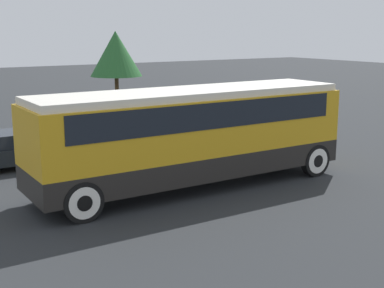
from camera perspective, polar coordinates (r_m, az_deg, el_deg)
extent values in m
plane|color=#26282B|center=(17.27, 0.00, -4.61)|extent=(120.00, 120.00, 0.00)
cube|color=black|center=(17.05, 0.00, -1.90)|extent=(10.39, 2.54, 0.74)
cube|color=gold|center=(16.79, 0.00, 2.18)|extent=(10.39, 2.54, 1.72)
cube|color=black|center=(16.72, 0.00, 3.61)|extent=(9.14, 2.58, 0.78)
cube|color=silver|center=(16.65, 0.00, 5.47)|extent=(10.18, 2.34, 0.22)
cube|color=gold|center=(19.97, 12.31, 2.78)|extent=(0.36, 2.44, 1.97)
cylinder|color=black|center=(18.90, 13.01, -1.71)|extent=(1.11, 0.28, 1.11)
cylinder|color=silver|center=(18.90, 13.01, -1.71)|extent=(0.87, 0.30, 0.87)
cylinder|color=black|center=(18.90, 13.01, -1.71)|extent=(0.42, 0.32, 0.42)
cylinder|color=black|center=(20.54, 8.41, -0.43)|extent=(1.11, 0.28, 1.11)
cylinder|color=silver|center=(20.54, 8.41, -0.43)|extent=(0.87, 0.30, 0.87)
cylinder|color=black|center=(20.54, 8.41, -0.43)|extent=(0.42, 0.32, 0.42)
cylinder|color=black|center=(14.34, -11.58, -6.07)|extent=(1.11, 0.28, 1.11)
cylinder|color=silver|center=(14.34, -11.58, -6.07)|extent=(0.87, 0.30, 0.87)
cylinder|color=black|center=(14.34, -11.58, -6.07)|extent=(0.42, 0.32, 0.42)
cylinder|color=black|center=(16.44, -14.51, -3.86)|extent=(1.11, 0.28, 1.11)
cylinder|color=silver|center=(16.44, -14.51, -3.86)|extent=(0.87, 0.30, 0.87)
cylinder|color=black|center=(16.44, -14.51, -3.86)|extent=(0.42, 0.32, 0.42)
cube|color=#7A6B5B|center=(24.28, -3.34, 1.57)|extent=(4.26, 1.75, 0.57)
cube|color=black|center=(24.11, -3.70, 2.78)|extent=(2.21, 1.57, 0.50)
cylinder|color=black|center=(24.52, 0.96, 1.21)|extent=(0.66, 0.22, 0.66)
cylinder|color=black|center=(24.52, 0.96, 1.21)|extent=(0.25, 0.26, 0.25)
cylinder|color=black|center=(25.81, -0.96, 1.76)|extent=(0.66, 0.22, 0.66)
cylinder|color=black|center=(25.81, -0.96, 1.76)|extent=(0.25, 0.26, 0.25)
cylinder|color=black|center=(22.88, -6.01, 0.35)|extent=(0.66, 0.22, 0.66)
cylinder|color=black|center=(22.88, -6.01, 0.35)|extent=(0.25, 0.26, 0.25)
cylinder|color=black|center=(24.27, -7.67, 0.99)|extent=(0.66, 0.22, 0.66)
cylinder|color=black|center=(24.27, -7.67, 0.99)|extent=(0.25, 0.26, 0.25)
cube|color=black|center=(20.76, -17.91, -0.84)|extent=(4.08, 1.84, 0.58)
cube|color=black|center=(20.61, -18.45, 0.58)|extent=(2.12, 1.66, 0.51)
cylinder|color=black|center=(20.47, -12.97, -1.33)|extent=(0.64, 0.22, 0.64)
cylinder|color=black|center=(20.47, -12.97, -1.33)|extent=(0.24, 0.26, 0.24)
cylinder|color=black|center=(22.01, -14.44, -0.47)|extent=(0.64, 0.22, 0.64)
cylinder|color=black|center=(22.01, -14.44, -0.47)|extent=(0.24, 0.26, 0.24)
cube|color=maroon|center=(26.09, -6.41, 2.39)|extent=(4.09, 1.88, 0.66)
cube|color=black|center=(25.93, -6.76, 3.59)|extent=(2.12, 1.69, 0.48)
cylinder|color=black|center=(26.11, -2.54, 1.93)|extent=(0.72, 0.22, 0.72)
cylinder|color=black|center=(26.11, -2.54, 1.93)|extent=(0.27, 0.26, 0.27)
cylinder|color=black|center=(27.57, -4.31, 2.45)|extent=(0.72, 0.22, 0.72)
cylinder|color=black|center=(27.57, -4.31, 2.45)|extent=(0.27, 0.26, 0.27)
cylinder|color=black|center=(24.74, -8.72, 1.23)|extent=(0.72, 0.22, 0.72)
cylinder|color=black|center=(24.74, -8.72, 1.23)|extent=(0.27, 0.26, 0.27)
cylinder|color=black|center=(26.27, -10.23, 1.82)|extent=(0.72, 0.22, 0.72)
cylinder|color=black|center=(26.27, -10.23, 1.82)|extent=(0.27, 0.26, 0.27)
cylinder|color=brown|center=(38.12, -8.02, 5.85)|extent=(0.28, 0.28, 1.78)
cone|color=#28602D|center=(37.93, -8.13, 9.52)|extent=(3.60, 3.60, 3.11)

